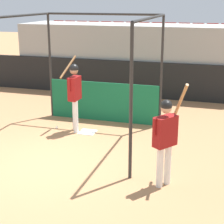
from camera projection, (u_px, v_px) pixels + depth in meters
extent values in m
plane|color=#A8754C|center=(46.00, 164.00, 8.35)|extent=(60.00, 60.00, 0.00)
cube|color=black|center=(123.00, 78.00, 14.01)|extent=(24.00, 0.12, 1.33)
cube|color=#9E9E99|center=(131.00, 57.00, 14.99)|extent=(8.70, 2.40, 2.58)
cube|color=maroon|center=(41.00, 54.00, 15.23)|extent=(0.45, 0.40, 0.10)
cube|color=maroon|center=(43.00, 48.00, 15.33)|extent=(0.45, 0.06, 0.40)
cube|color=maroon|center=(54.00, 54.00, 15.08)|extent=(0.45, 0.40, 0.10)
cube|color=maroon|center=(55.00, 48.00, 15.17)|extent=(0.45, 0.06, 0.40)
cube|color=maroon|center=(66.00, 55.00, 14.92)|extent=(0.45, 0.40, 0.10)
cube|color=maroon|center=(68.00, 49.00, 15.02)|extent=(0.45, 0.06, 0.40)
cube|color=maroon|center=(79.00, 55.00, 14.77)|extent=(0.45, 0.40, 0.10)
cube|color=maroon|center=(81.00, 49.00, 14.86)|extent=(0.45, 0.06, 0.40)
cube|color=maroon|center=(92.00, 56.00, 14.61)|extent=(0.45, 0.40, 0.10)
cube|color=maroon|center=(94.00, 50.00, 14.71)|extent=(0.45, 0.06, 0.40)
cube|color=maroon|center=(106.00, 57.00, 14.46)|extent=(0.45, 0.40, 0.10)
cube|color=maroon|center=(107.00, 50.00, 14.56)|extent=(0.45, 0.06, 0.40)
cube|color=maroon|center=(119.00, 57.00, 14.30)|extent=(0.45, 0.40, 0.10)
cube|color=maroon|center=(121.00, 51.00, 14.40)|extent=(0.45, 0.06, 0.40)
cube|color=maroon|center=(133.00, 58.00, 14.15)|extent=(0.45, 0.40, 0.10)
cube|color=maroon|center=(134.00, 51.00, 14.25)|extent=(0.45, 0.06, 0.40)
cube|color=maroon|center=(147.00, 59.00, 14.00)|extent=(0.45, 0.40, 0.10)
cube|color=maroon|center=(149.00, 52.00, 14.09)|extent=(0.45, 0.06, 0.40)
cube|color=maroon|center=(162.00, 59.00, 13.84)|extent=(0.45, 0.40, 0.10)
cube|color=maroon|center=(163.00, 52.00, 13.94)|extent=(0.45, 0.06, 0.40)
cube|color=maroon|center=(177.00, 60.00, 13.69)|extent=(0.45, 0.40, 0.10)
cube|color=maroon|center=(178.00, 53.00, 13.79)|extent=(0.45, 0.06, 0.40)
cube|color=maroon|center=(192.00, 61.00, 13.53)|extent=(0.45, 0.40, 0.10)
cube|color=maroon|center=(193.00, 54.00, 13.63)|extent=(0.45, 0.06, 0.40)
cube|color=maroon|center=(208.00, 61.00, 13.38)|extent=(0.45, 0.40, 0.10)
cube|color=maroon|center=(209.00, 54.00, 13.48)|extent=(0.45, 0.06, 0.40)
cube|color=maroon|center=(224.00, 62.00, 13.22)|extent=(0.45, 0.40, 0.10)
cube|color=maroon|center=(224.00, 55.00, 13.32)|extent=(0.45, 0.06, 0.40)
cube|color=maroon|center=(50.00, 42.00, 15.85)|extent=(0.45, 0.40, 0.10)
cube|color=maroon|center=(51.00, 36.00, 15.94)|extent=(0.45, 0.06, 0.40)
cube|color=maroon|center=(62.00, 42.00, 15.69)|extent=(0.45, 0.40, 0.10)
cube|color=maroon|center=(63.00, 36.00, 15.79)|extent=(0.45, 0.06, 0.40)
cube|color=maroon|center=(74.00, 43.00, 15.54)|extent=(0.45, 0.40, 0.10)
cube|color=maroon|center=(75.00, 37.00, 15.63)|extent=(0.45, 0.06, 0.40)
cube|color=maroon|center=(86.00, 43.00, 15.38)|extent=(0.45, 0.40, 0.10)
cube|color=maroon|center=(88.00, 37.00, 15.48)|extent=(0.45, 0.06, 0.40)
cube|color=maroon|center=(99.00, 43.00, 15.23)|extent=(0.45, 0.40, 0.10)
cube|color=maroon|center=(100.00, 37.00, 15.33)|extent=(0.45, 0.06, 0.40)
cube|color=maroon|center=(112.00, 44.00, 15.07)|extent=(0.45, 0.40, 0.10)
cube|color=maroon|center=(113.00, 38.00, 15.17)|extent=(0.45, 0.06, 0.40)
cube|color=maroon|center=(125.00, 44.00, 14.92)|extent=(0.45, 0.40, 0.10)
cube|color=maroon|center=(126.00, 38.00, 15.02)|extent=(0.45, 0.06, 0.40)
cube|color=maroon|center=(138.00, 45.00, 14.77)|extent=(0.45, 0.40, 0.10)
cube|color=maroon|center=(139.00, 39.00, 14.86)|extent=(0.45, 0.06, 0.40)
cube|color=maroon|center=(152.00, 45.00, 14.61)|extent=(0.45, 0.40, 0.10)
cube|color=maroon|center=(153.00, 39.00, 14.71)|extent=(0.45, 0.06, 0.40)
cube|color=maroon|center=(166.00, 46.00, 14.46)|extent=(0.45, 0.40, 0.10)
cube|color=maroon|center=(167.00, 39.00, 14.55)|extent=(0.45, 0.06, 0.40)
cube|color=maroon|center=(180.00, 46.00, 14.30)|extent=(0.45, 0.40, 0.10)
cube|color=maroon|center=(181.00, 40.00, 14.40)|extent=(0.45, 0.06, 0.40)
cube|color=maroon|center=(195.00, 47.00, 14.15)|extent=(0.45, 0.40, 0.10)
cube|color=maroon|center=(196.00, 40.00, 14.25)|extent=(0.45, 0.06, 0.40)
cube|color=maroon|center=(210.00, 47.00, 13.99)|extent=(0.45, 0.40, 0.10)
cube|color=maroon|center=(211.00, 41.00, 14.09)|extent=(0.45, 0.06, 0.40)
cube|color=maroon|center=(57.00, 31.00, 16.46)|extent=(0.45, 0.40, 0.10)
cube|color=maroon|center=(59.00, 25.00, 16.56)|extent=(0.45, 0.06, 0.40)
cube|color=maroon|center=(69.00, 31.00, 16.31)|extent=(0.45, 0.40, 0.10)
cube|color=maroon|center=(70.00, 25.00, 16.40)|extent=(0.45, 0.06, 0.40)
cube|color=maroon|center=(81.00, 31.00, 16.15)|extent=(0.45, 0.40, 0.10)
cube|color=maroon|center=(82.00, 26.00, 16.25)|extent=(0.45, 0.06, 0.40)
cube|color=maroon|center=(93.00, 32.00, 16.00)|extent=(0.45, 0.40, 0.10)
cube|color=maroon|center=(94.00, 26.00, 16.10)|extent=(0.45, 0.06, 0.40)
cube|color=maroon|center=(105.00, 32.00, 15.84)|extent=(0.45, 0.40, 0.10)
cube|color=maroon|center=(106.00, 26.00, 15.94)|extent=(0.45, 0.06, 0.40)
cube|color=maroon|center=(117.00, 32.00, 15.69)|extent=(0.45, 0.40, 0.10)
cube|color=maroon|center=(118.00, 26.00, 15.79)|extent=(0.45, 0.06, 0.40)
cube|color=maroon|center=(130.00, 33.00, 15.54)|extent=(0.45, 0.40, 0.10)
cube|color=maroon|center=(131.00, 27.00, 15.63)|extent=(0.45, 0.06, 0.40)
cube|color=maroon|center=(143.00, 33.00, 15.38)|extent=(0.45, 0.40, 0.10)
cube|color=maroon|center=(144.00, 27.00, 15.48)|extent=(0.45, 0.06, 0.40)
cube|color=maroon|center=(156.00, 33.00, 15.23)|extent=(0.45, 0.40, 0.10)
cube|color=maroon|center=(157.00, 27.00, 15.32)|extent=(0.45, 0.06, 0.40)
cube|color=maroon|center=(170.00, 34.00, 15.07)|extent=(0.45, 0.40, 0.10)
cube|color=maroon|center=(170.00, 27.00, 15.17)|extent=(0.45, 0.06, 0.40)
cube|color=maroon|center=(183.00, 34.00, 14.92)|extent=(0.45, 0.40, 0.10)
cube|color=maroon|center=(184.00, 28.00, 15.02)|extent=(0.45, 0.06, 0.40)
cube|color=maroon|center=(197.00, 34.00, 14.76)|extent=(0.45, 0.40, 0.10)
cube|color=maroon|center=(198.00, 28.00, 14.86)|extent=(0.45, 0.06, 0.40)
cube|color=maroon|center=(212.00, 35.00, 14.61)|extent=(0.45, 0.40, 0.10)
cube|color=maroon|center=(212.00, 28.00, 14.71)|extent=(0.45, 0.06, 0.40)
cylinder|color=#282828|center=(131.00, 105.00, 7.24)|extent=(0.07, 0.07, 3.12)
cylinder|color=#282828|center=(50.00, 66.00, 11.34)|extent=(0.07, 0.07, 3.12)
cylinder|color=#282828|center=(161.00, 73.00, 10.39)|extent=(0.07, 0.07, 3.12)
cylinder|color=#282828|center=(17.00, 16.00, 9.32)|extent=(0.06, 3.44, 0.06)
cylinder|color=#282828|center=(151.00, 18.00, 8.36)|extent=(0.06, 3.44, 0.06)
cylinder|color=#282828|center=(103.00, 14.00, 10.41)|extent=(3.40, 0.06, 0.06)
cube|color=#14663D|center=(103.00, 102.00, 11.13)|extent=(3.33, 0.03, 1.18)
cube|color=white|center=(88.00, 132.00, 10.31)|extent=(0.44, 0.44, 0.02)
cylinder|color=white|center=(76.00, 117.00, 10.17)|extent=(0.14, 0.14, 0.90)
cylinder|color=white|center=(75.00, 114.00, 10.39)|extent=(0.14, 0.14, 0.90)
cube|color=maroon|center=(75.00, 88.00, 10.05)|extent=(0.24, 0.45, 0.64)
sphere|color=#A37556|center=(74.00, 70.00, 9.91)|extent=(0.23, 0.23, 0.23)
sphere|color=black|center=(74.00, 68.00, 9.90)|extent=(0.24, 0.24, 0.24)
cylinder|color=maroon|center=(69.00, 85.00, 9.82)|extent=(0.07, 0.07, 0.35)
cylinder|color=maroon|center=(77.00, 81.00, 10.23)|extent=(0.07, 0.07, 0.35)
cylinder|color=brown|center=(68.00, 67.00, 10.23)|extent=(0.22, 0.74, 0.55)
sphere|color=brown|center=(79.00, 77.00, 10.14)|extent=(0.08, 0.08, 0.08)
cylinder|color=white|center=(160.00, 167.00, 7.22)|extent=(0.18, 0.18, 0.83)
cylinder|color=white|center=(168.00, 164.00, 7.34)|extent=(0.18, 0.18, 0.83)
cube|color=maroon|center=(165.00, 131.00, 7.07)|extent=(0.45, 0.51, 0.59)
sphere|color=tan|center=(166.00, 108.00, 6.94)|extent=(0.21, 0.21, 0.21)
sphere|color=black|center=(166.00, 106.00, 6.92)|extent=(0.22, 0.22, 0.22)
cylinder|color=maroon|center=(155.00, 127.00, 6.92)|extent=(0.10, 0.10, 0.32)
cylinder|color=maroon|center=(173.00, 122.00, 7.21)|extent=(0.10, 0.10, 0.32)
cylinder|color=#AD7F4C|center=(181.00, 101.00, 7.13)|extent=(0.33, 0.52, 0.77)
sphere|color=#AD7F4C|center=(167.00, 120.00, 7.18)|extent=(0.08, 0.08, 0.08)
sphere|color=white|center=(57.00, 128.00, 10.58)|extent=(0.07, 0.07, 0.07)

